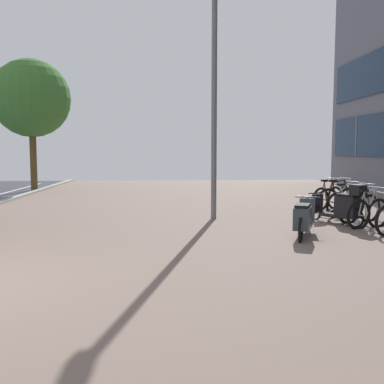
{
  "coord_description": "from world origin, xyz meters",
  "views": [
    {
      "loc": [
        3.07,
        -5.27,
        1.75
      ],
      "look_at": [
        3.52,
        2.16,
        1.03
      ],
      "focal_mm": 40.26,
      "sensor_mm": 36.0,
      "label": 1
    }
  ],
  "objects_px": {
    "bicycle_rack_05": "(328,198)",
    "scooter_near": "(304,219)",
    "bicycle_rack_01": "(369,213)",
    "scooter_mid": "(342,206)",
    "lamp_post": "(214,92)",
    "bicycle_rack_03": "(346,204)",
    "bicycle_rack_04": "(338,200)",
    "street_tree": "(31,99)",
    "bicycle_rack_02": "(359,208)"
  },
  "relations": [
    {
      "from": "bicycle_rack_03",
      "to": "bicycle_rack_05",
      "type": "height_order",
      "value": "bicycle_rack_03"
    },
    {
      "from": "bicycle_rack_03",
      "to": "lamp_post",
      "type": "height_order",
      "value": "lamp_post"
    },
    {
      "from": "bicycle_rack_04",
      "to": "lamp_post",
      "type": "xyz_separation_m",
      "value": [
        -3.62,
        -0.84,
        2.87
      ]
    },
    {
      "from": "bicycle_rack_01",
      "to": "bicycle_rack_05",
      "type": "height_order",
      "value": "bicycle_rack_05"
    },
    {
      "from": "bicycle_rack_02",
      "to": "street_tree",
      "type": "height_order",
      "value": "street_tree"
    },
    {
      "from": "scooter_mid",
      "to": "lamp_post",
      "type": "distance_m",
      "value": 4.18
    },
    {
      "from": "bicycle_rack_01",
      "to": "scooter_near",
      "type": "bearing_deg",
      "value": -152.42
    },
    {
      "from": "bicycle_rack_02",
      "to": "scooter_near",
      "type": "height_order",
      "value": "bicycle_rack_02"
    },
    {
      "from": "scooter_near",
      "to": "bicycle_rack_03",
      "type": "bearing_deg",
      "value": 52.32
    },
    {
      "from": "bicycle_rack_01",
      "to": "bicycle_rack_03",
      "type": "xyz_separation_m",
      "value": [
        0.14,
        1.58,
        0.0
      ]
    },
    {
      "from": "scooter_near",
      "to": "bicycle_rack_04",
      "type": "bearing_deg",
      "value": 58.05
    },
    {
      "from": "bicycle_rack_01",
      "to": "lamp_post",
      "type": "bearing_deg",
      "value": 155.43
    },
    {
      "from": "bicycle_rack_02",
      "to": "bicycle_rack_04",
      "type": "relative_size",
      "value": 0.94
    },
    {
      "from": "bicycle_rack_04",
      "to": "bicycle_rack_01",
      "type": "bearing_deg",
      "value": -96.32
    },
    {
      "from": "bicycle_rack_02",
      "to": "lamp_post",
      "type": "xyz_separation_m",
      "value": [
        -3.5,
        0.74,
        2.88
      ]
    },
    {
      "from": "bicycle_rack_03",
      "to": "scooter_near",
      "type": "height_order",
      "value": "bicycle_rack_03"
    },
    {
      "from": "lamp_post",
      "to": "bicycle_rack_05",
      "type": "bearing_deg",
      "value": 24.24
    },
    {
      "from": "bicycle_rack_04",
      "to": "scooter_mid",
      "type": "height_order",
      "value": "bicycle_rack_04"
    },
    {
      "from": "bicycle_rack_04",
      "to": "scooter_mid",
      "type": "xyz_separation_m",
      "value": [
        -0.68,
        -1.9,
        0.09
      ]
    },
    {
      "from": "bicycle_rack_05",
      "to": "scooter_near",
      "type": "xyz_separation_m",
      "value": [
        -2.08,
        -4.11,
        0.04
      ]
    },
    {
      "from": "scooter_near",
      "to": "lamp_post",
      "type": "relative_size",
      "value": 0.28
    },
    {
      "from": "bicycle_rack_02",
      "to": "scooter_near",
      "type": "bearing_deg",
      "value": -138.37
    },
    {
      "from": "bicycle_rack_01",
      "to": "street_tree",
      "type": "distance_m",
      "value": 14.8
    },
    {
      "from": "bicycle_rack_01",
      "to": "bicycle_rack_02",
      "type": "height_order",
      "value": "bicycle_rack_02"
    },
    {
      "from": "bicycle_rack_01",
      "to": "street_tree",
      "type": "bearing_deg",
      "value": 136.32
    },
    {
      "from": "bicycle_rack_02",
      "to": "bicycle_rack_05",
      "type": "xyz_separation_m",
      "value": [
        0.12,
        2.38,
        -0.0
      ]
    },
    {
      "from": "lamp_post",
      "to": "scooter_near",
      "type": "bearing_deg",
      "value": -58.0
    },
    {
      "from": "scooter_near",
      "to": "street_tree",
      "type": "bearing_deg",
      "value": 128.28
    },
    {
      "from": "bicycle_rack_02",
      "to": "bicycle_rack_04",
      "type": "distance_m",
      "value": 1.59
    },
    {
      "from": "bicycle_rack_01",
      "to": "scooter_near",
      "type": "xyz_separation_m",
      "value": [
        -1.81,
        -0.94,
        0.04
      ]
    },
    {
      "from": "bicycle_rack_04",
      "to": "street_tree",
      "type": "bearing_deg",
      "value": 144.7
    },
    {
      "from": "bicycle_rack_01",
      "to": "bicycle_rack_04",
      "type": "distance_m",
      "value": 2.39
    },
    {
      "from": "bicycle_rack_03",
      "to": "scooter_near",
      "type": "bearing_deg",
      "value": -127.68
    },
    {
      "from": "street_tree",
      "to": "bicycle_rack_05",
      "type": "bearing_deg",
      "value": -32.34
    },
    {
      "from": "bicycle_rack_03",
      "to": "lamp_post",
      "type": "relative_size",
      "value": 0.22
    },
    {
      "from": "bicycle_rack_03",
      "to": "lamp_post",
      "type": "distance_m",
      "value": 4.53
    },
    {
      "from": "bicycle_rack_01",
      "to": "scooter_near",
      "type": "distance_m",
      "value": 2.04
    },
    {
      "from": "scooter_mid",
      "to": "lamp_post",
      "type": "height_order",
      "value": "lamp_post"
    },
    {
      "from": "bicycle_rack_03",
      "to": "scooter_mid",
      "type": "height_order",
      "value": "scooter_mid"
    },
    {
      "from": "bicycle_rack_05",
      "to": "bicycle_rack_03",
      "type": "bearing_deg",
      "value": -94.55
    },
    {
      "from": "bicycle_rack_02",
      "to": "scooter_mid",
      "type": "xyz_separation_m",
      "value": [
        -0.56,
        -0.32,
        0.1
      ]
    },
    {
      "from": "bicycle_rack_01",
      "to": "bicycle_rack_02",
      "type": "relative_size",
      "value": 0.94
    },
    {
      "from": "bicycle_rack_02",
      "to": "bicycle_rack_04",
      "type": "height_order",
      "value": "bicycle_rack_04"
    },
    {
      "from": "bicycle_rack_01",
      "to": "bicycle_rack_02",
      "type": "distance_m",
      "value": 0.81
    },
    {
      "from": "scooter_mid",
      "to": "lamp_post",
      "type": "xyz_separation_m",
      "value": [
        -2.94,
        1.06,
        2.78
      ]
    },
    {
      "from": "bicycle_rack_03",
      "to": "street_tree",
      "type": "height_order",
      "value": "street_tree"
    },
    {
      "from": "bicycle_rack_01",
      "to": "scooter_near",
      "type": "relative_size",
      "value": 0.75
    },
    {
      "from": "bicycle_rack_01",
      "to": "street_tree",
      "type": "height_order",
      "value": "street_tree"
    },
    {
      "from": "bicycle_rack_03",
      "to": "bicycle_rack_04",
      "type": "height_order",
      "value": "bicycle_rack_04"
    },
    {
      "from": "bicycle_rack_04",
      "to": "bicycle_rack_05",
      "type": "height_order",
      "value": "bicycle_rack_04"
    }
  ]
}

